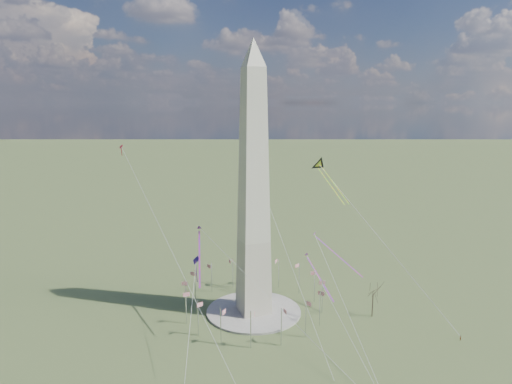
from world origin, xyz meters
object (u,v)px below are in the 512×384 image
object	(u,v)px
tree_near	(373,292)
person_east	(460,338)
washington_monument	(254,189)
kite_delta_black	(321,167)

from	to	relation	value
tree_near	person_east	xyz separation A→B (m)	(17.51, -25.47, -8.96)
tree_near	person_east	size ratio (longest dim) A/B	7.58
washington_monument	tree_near	bearing A→B (deg)	-25.20
tree_near	person_east	world-z (taller)	tree_near
washington_monument	tree_near	distance (m)	58.63
tree_near	kite_delta_black	size ratio (longest dim) A/B	0.70
washington_monument	kite_delta_black	distance (m)	32.05
tree_near	kite_delta_black	xyz separation A→B (m)	(-9.51, 25.49, 43.92)
tree_near	person_east	distance (m)	32.18
washington_monument	person_east	xyz separation A→B (m)	(57.84, -44.45, -47.04)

